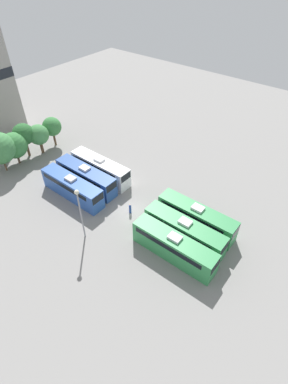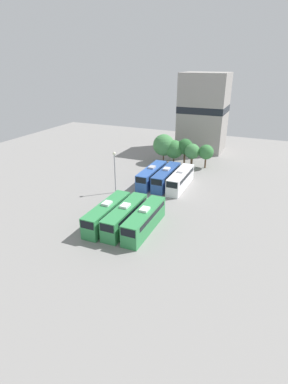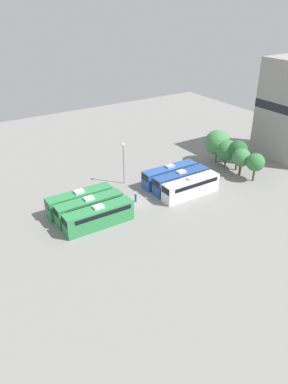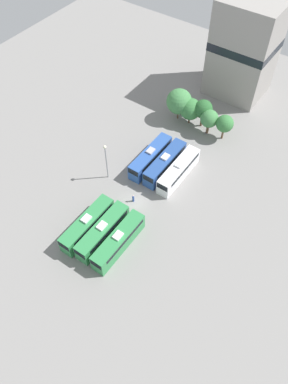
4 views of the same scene
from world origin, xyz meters
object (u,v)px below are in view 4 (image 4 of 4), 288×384
(bus_2, at_px, (119,241))
(bus_5, at_px, (179,170))
(bus_0, at_px, (88,224))
(tree_4, at_px, (225,124))
(bus_4, at_px, (165,163))
(tree_1, at_px, (190,109))
(tree_0, at_px, (179,101))
(bus_1, at_px, (103,231))
(depot_building, at_px, (244,48))
(light_pole, at_px, (106,157))
(worker_person, at_px, (133,198))
(tree_3, at_px, (209,119))
(tree_2, at_px, (203,109))
(bus_3, at_px, (151,157))

(bus_2, height_order, bus_5, same)
(bus_0, height_order, tree_4, tree_4)
(bus_4, height_order, tree_1, tree_1)
(bus_2, xyz_separation_m, tree_0, (-8.95, 32.57, 2.65))
(bus_1, bearing_deg, bus_5, 80.26)
(tree_1, xyz_separation_m, depot_building, (3.03, 15.92, 6.93))
(bus_1, height_order, bus_4, same)
(bus_4, xyz_separation_m, bus_5, (3.11, -0.13, 0.00))
(bus_5, distance_m, light_pole, 13.75)
(bus_2, bearing_deg, depot_building, 93.79)
(worker_person, distance_m, tree_3, 23.60)
(bus_5, xyz_separation_m, light_pole, (-10.84, -7.60, 3.70))
(bus_5, height_order, tree_4, tree_4)
(bus_4, relative_size, tree_0, 1.58)
(bus_2, relative_size, tree_1, 1.91)
(bus_1, relative_size, tree_2, 1.77)
(tree_3, bearing_deg, depot_building, 95.90)
(worker_person, relative_size, tree_3, 0.30)
(tree_3, relative_size, tree_4, 0.99)
(tree_2, distance_m, tree_3, 2.54)
(tree_3, bearing_deg, tree_0, 177.22)
(tree_3, bearing_deg, bus_1, -92.99)
(bus_1, bearing_deg, tree_0, 99.98)
(bus_4, relative_size, tree_1, 1.91)
(bus_4, distance_m, tree_4, 15.00)
(bus_3, xyz_separation_m, tree_4, (8.05, 14.29, 2.05))
(bus_1, distance_m, tree_3, 32.36)
(bus_0, xyz_separation_m, depot_building, (2.94, 49.10, 8.74))
(bus_4, relative_size, tree_2, 1.77)
(bus_3, distance_m, tree_0, 14.81)
(bus_1, distance_m, bus_5, 18.71)
(bus_0, xyz_separation_m, tree_2, (2.48, 33.81, 2.59))
(bus_5, relative_size, tree_4, 1.99)
(worker_person, relative_size, tree_2, 0.27)
(bus_1, height_order, bus_5, same)
(bus_1, distance_m, tree_2, 33.53)
(bus_2, height_order, bus_3, same)
(bus_1, xyz_separation_m, bus_3, (-3.07, 18.30, 0.00))
(tree_3, bearing_deg, tree_1, 173.49)
(bus_4, relative_size, tree_4, 1.99)
(bus_0, relative_size, bus_4, 1.00)
(bus_2, height_order, tree_1, tree_1)
(tree_0, distance_m, tree_4, 10.74)
(tree_2, height_order, tree_3, tree_2)
(tree_0, xyz_separation_m, depot_building, (5.73, 16.10, 6.09))
(tree_2, bearing_deg, bus_2, -83.70)
(worker_person, distance_m, light_pole, 8.90)
(bus_3, xyz_separation_m, bus_4, (3.13, 0.28, 0.00))
(depot_building, bearing_deg, bus_3, -95.73)
(tree_4, bearing_deg, tree_3, -174.24)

